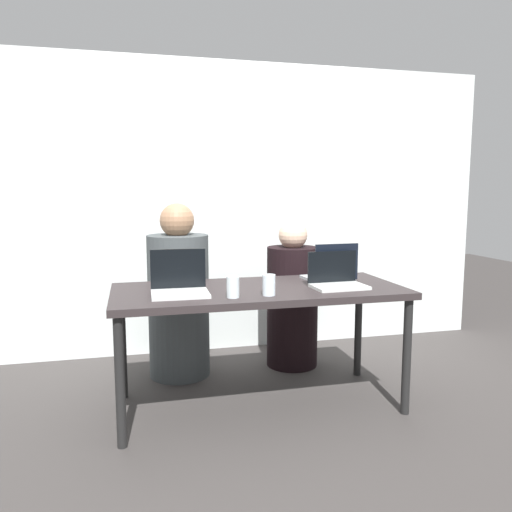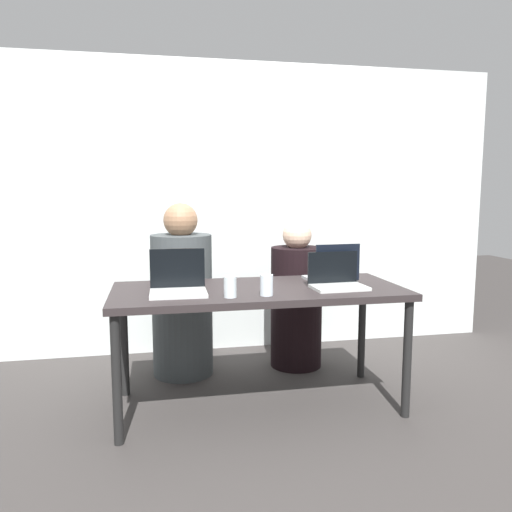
# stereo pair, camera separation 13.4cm
# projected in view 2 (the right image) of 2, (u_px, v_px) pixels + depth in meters

# --- Properties ---
(ground_plane) EXTENTS (12.00, 12.00, 0.00)m
(ground_plane) POSITION_uv_depth(u_px,v_px,m) (258.00, 405.00, 3.04)
(ground_plane) COLOR #393534
(back_wall) EXTENTS (4.50, 0.10, 2.30)m
(back_wall) POSITION_uv_depth(u_px,v_px,m) (229.00, 208.00, 4.05)
(back_wall) COLOR silver
(back_wall) RESTS_ON ground
(desk) EXTENTS (1.70, 0.74, 0.73)m
(desk) POSITION_uv_depth(u_px,v_px,m) (258.00, 298.00, 2.95)
(desk) COLOR #2B2425
(desk) RESTS_ON ground
(person_on_left) EXTENTS (0.45, 0.45, 1.21)m
(person_on_left) POSITION_uv_depth(u_px,v_px,m) (182.00, 299.00, 3.50)
(person_on_left) COLOR #404648
(person_on_left) RESTS_ON ground
(person_on_right) EXTENTS (0.45, 0.45, 1.08)m
(person_on_right) POSITION_uv_depth(u_px,v_px,m) (296.00, 302.00, 3.67)
(person_on_right) COLOR black
(person_on_right) RESTS_ON ground
(laptop_back_right) EXTENTS (0.30, 0.29, 0.24)m
(laptop_back_right) POSITION_uv_depth(u_px,v_px,m) (332.00, 273.00, 3.14)
(laptop_back_right) COLOR #B1B6BA
(laptop_back_right) RESTS_ON desk
(laptop_front_right) EXTENTS (0.32, 0.25, 0.21)m
(laptop_front_right) POSITION_uv_depth(u_px,v_px,m) (337.00, 280.00, 2.94)
(laptop_front_right) COLOR silver
(laptop_front_right) RESTS_ON desk
(laptop_front_left) EXTENTS (0.32, 0.29, 0.24)m
(laptop_front_left) POSITION_uv_depth(u_px,v_px,m) (178.00, 284.00, 2.78)
(laptop_front_left) COLOR silver
(laptop_front_left) RESTS_ON desk
(water_glass_left) EXTENTS (0.07, 0.07, 0.11)m
(water_glass_left) POSITION_uv_depth(u_px,v_px,m) (230.00, 288.00, 2.67)
(water_glass_left) COLOR silver
(water_glass_left) RESTS_ON desk
(water_glass_center) EXTENTS (0.07, 0.07, 0.11)m
(water_glass_center) POSITION_uv_depth(u_px,v_px,m) (267.00, 286.00, 2.72)
(water_glass_center) COLOR silver
(water_glass_center) RESTS_ON desk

